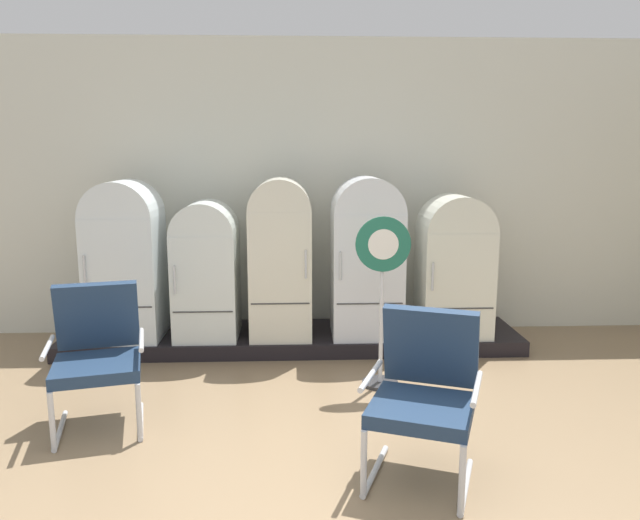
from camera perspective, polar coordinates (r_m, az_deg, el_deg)
name	(u,v)px	position (r m, az deg, el deg)	size (l,w,h in m)	color
ground	(292,517)	(3.80, -2.69, -23.05)	(12.00, 10.00, 0.05)	#876E50
back_wall	(291,187)	(6.84, -2.71, 6.84)	(11.76, 0.12, 3.25)	silver
display_plinth	(292,338)	(6.50, -2.61, -7.39)	(4.77, 0.95, 0.15)	black
refrigerator_0	(125,256)	(6.42, -17.87, 0.40)	(0.70, 0.71, 1.61)	white
refrigerator_1	(206,266)	(6.27, -10.65, -0.55)	(0.63, 0.70, 1.40)	silver
refrigerator_2	(280,253)	(6.20, -3.74, 0.68)	(0.62, 0.72, 1.62)	silver
refrigerator_3	(367,253)	(6.20, 4.42, 0.69)	(0.71, 0.64, 1.64)	white
refrigerator_4	(454,262)	(6.39, 12.54, -0.20)	(0.71, 0.64, 1.45)	silver
armchair_left	(97,349)	(4.90, -20.24, -7.88)	(0.79, 0.84, 1.06)	silver
armchair_right	(425,387)	(3.96, 9.83, -11.72)	(0.84, 0.89, 1.06)	silver
sign_stand	(382,303)	(5.28, 5.84, -4.01)	(0.47, 0.32, 1.51)	#2D2D30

